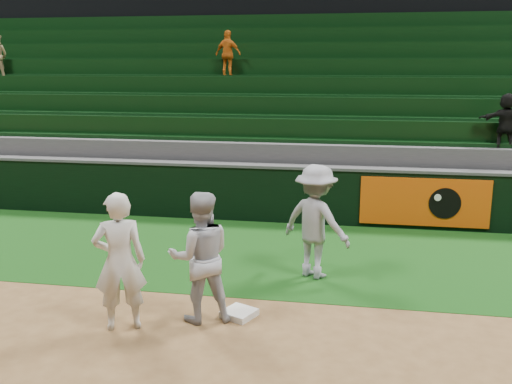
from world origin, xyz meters
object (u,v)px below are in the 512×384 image
(baserunner, at_px, (201,257))
(first_base, at_px, (239,313))
(first_baseman, at_px, (120,262))
(base_coach, at_px, (316,222))

(baserunner, bearing_deg, first_base, 178.25)
(first_baseman, xyz_separation_m, baserunner, (0.95, 0.43, -0.03))
(first_base, bearing_deg, baserunner, -161.40)
(first_baseman, bearing_deg, baserunner, -179.09)
(first_base, bearing_deg, first_baseman, -157.55)
(first_baseman, height_order, baserunner, first_baseman)
(first_baseman, xyz_separation_m, base_coach, (2.34, 2.28, 0.01))
(baserunner, xyz_separation_m, base_coach, (1.39, 1.85, 0.04))
(baserunner, bearing_deg, base_coach, -147.29)
(first_base, bearing_deg, base_coach, 61.73)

